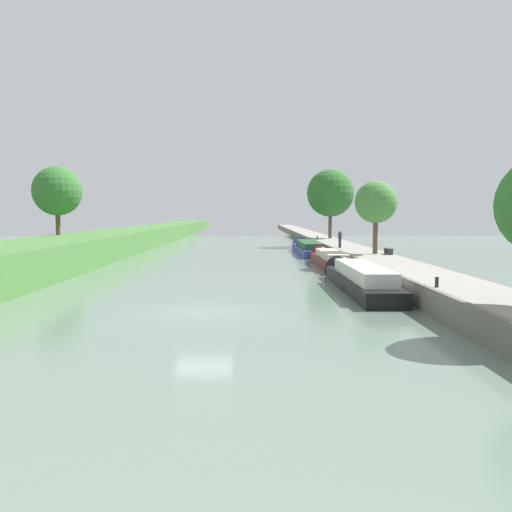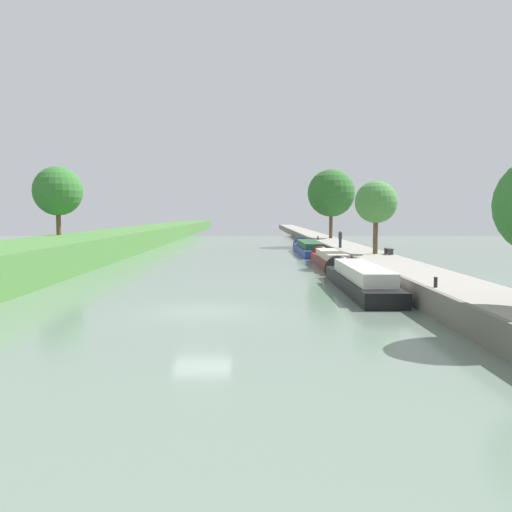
{
  "view_description": "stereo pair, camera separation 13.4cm",
  "coord_description": "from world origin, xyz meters",
  "px_view_note": "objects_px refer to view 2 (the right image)",
  "views": [
    {
      "loc": [
        2.09,
        -23.55,
        4.29
      ],
      "look_at": [
        2.45,
        18.44,
        1.0
      ],
      "focal_mm": 38.21,
      "sensor_mm": 36.0,
      "label": 1
    },
    {
      "loc": [
        2.22,
        -23.55,
        4.29
      ],
      "look_at": [
        2.45,
        18.44,
        1.0
      ],
      "focal_mm": 38.21,
      "sensor_mm": 36.0,
      "label": 2
    }
  ],
  "objects_px": {
    "narrowboat_black": "(357,278)",
    "narrowboat_blue": "(308,248)",
    "person_walking": "(340,238)",
    "mooring_bollard_far": "(318,238)",
    "park_bench": "(389,250)",
    "narrowboat_maroon": "(329,260)",
    "mooring_bollard_near": "(436,282)"
  },
  "relations": [
    {
      "from": "person_walking",
      "to": "mooring_bollard_far",
      "type": "bearing_deg",
      "value": 90.89
    },
    {
      "from": "person_walking",
      "to": "mooring_bollard_near",
      "type": "relative_size",
      "value": 3.69
    },
    {
      "from": "person_walking",
      "to": "mooring_bollard_near",
      "type": "xyz_separation_m",
      "value": [
        -0.24,
        -27.31,
        -0.65
      ]
    },
    {
      "from": "narrowboat_maroon",
      "to": "mooring_bollard_far",
      "type": "relative_size",
      "value": 28.12
    },
    {
      "from": "narrowboat_maroon",
      "to": "mooring_bollard_near",
      "type": "xyz_separation_m",
      "value": [
        1.69,
        -20.78,
        0.78
      ]
    },
    {
      "from": "narrowboat_blue",
      "to": "narrowboat_maroon",
      "type": "bearing_deg",
      "value": -89.03
    },
    {
      "from": "narrowboat_black",
      "to": "narrowboat_blue",
      "type": "bearing_deg",
      "value": 90.0
    },
    {
      "from": "narrowboat_blue",
      "to": "mooring_bollard_near",
      "type": "relative_size",
      "value": 36.21
    },
    {
      "from": "person_walking",
      "to": "mooring_bollard_far",
      "type": "height_order",
      "value": "person_walking"
    },
    {
      "from": "mooring_bollard_near",
      "to": "person_walking",
      "type": "bearing_deg",
      "value": 89.49
    },
    {
      "from": "narrowboat_black",
      "to": "person_walking",
      "type": "distance_m",
      "value": 20.01
    },
    {
      "from": "narrowboat_maroon",
      "to": "person_walking",
      "type": "relative_size",
      "value": 7.62
    },
    {
      "from": "narrowboat_black",
      "to": "park_bench",
      "type": "xyz_separation_m",
      "value": [
        4.68,
        11.63,
        0.84
      ]
    },
    {
      "from": "narrowboat_blue",
      "to": "mooring_bollard_near",
      "type": "distance_m",
      "value": 35.94
    },
    {
      "from": "narrowboat_maroon",
      "to": "narrowboat_blue",
      "type": "height_order",
      "value": "narrowboat_blue"
    },
    {
      "from": "person_walking",
      "to": "mooring_bollard_far",
      "type": "xyz_separation_m",
      "value": [
        -0.24,
        15.46,
        -0.65
      ]
    },
    {
      "from": "mooring_bollard_far",
      "to": "park_bench",
      "type": "bearing_deg",
      "value": -83.43
    },
    {
      "from": "person_walking",
      "to": "mooring_bollard_far",
      "type": "relative_size",
      "value": 3.69
    },
    {
      "from": "narrowboat_black",
      "to": "mooring_bollard_near",
      "type": "xyz_separation_m",
      "value": [
        1.95,
        -7.46,
        0.72
      ]
    },
    {
      "from": "narrowboat_blue",
      "to": "person_walking",
      "type": "xyz_separation_m",
      "value": [
        2.19,
        -8.57,
        1.42
      ]
    },
    {
      "from": "mooring_bollard_far",
      "to": "mooring_bollard_near",
      "type": "bearing_deg",
      "value": -90.0
    },
    {
      "from": "mooring_bollard_far",
      "to": "park_bench",
      "type": "height_order",
      "value": "park_bench"
    },
    {
      "from": "park_bench",
      "to": "person_walking",
      "type": "bearing_deg",
      "value": 106.84
    },
    {
      "from": "narrowboat_black",
      "to": "narrowboat_blue",
      "type": "distance_m",
      "value": 28.41
    },
    {
      "from": "narrowboat_blue",
      "to": "person_walking",
      "type": "height_order",
      "value": "person_walking"
    },
    {
      "from": "narrowboat_maroon",
      "to": "park_bench",
      "type": "height_order",
      "value": "park_bench"
    },
    {
      "from": "person_walking",
      "to": "mooring_bollard_far",
      "type": "distance_m",
      "value": 15.47
    },
    {
      "from": "mooring_bollard_near",
      "to": "park_bench",
      "type": "xyz_separation_m",
      "value": [
        2.73,
        19.1,
        0.12
      ]
    },
    {
      "from": "narrowboat_blue",
      "to": "park_bench",
      "type": "distance_m",
      "value": 17.44
    },
    {
      "from": "narrowboat_maroon",
      "to": "mooring_bollard_near",
      "type": "relative_size",
      "value": 28.12
    },
    {
      "from": "narrowboat_black",
      "to": "narrowboat_blue",
      "type": "xyz_separation_m",
      "value": [
        -0.0,
        28.41,
        -0.05
      ]
    },
    {
      "from": "mooring_bollard_near",
      "to": "mooring_bollard_far",
      "type": "bearing_deg",
      "value": 90.0
    }
  ]
}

